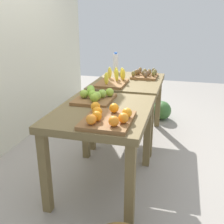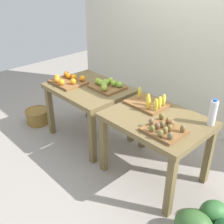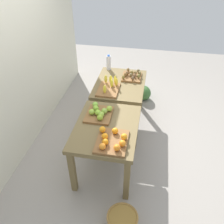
# 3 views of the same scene
# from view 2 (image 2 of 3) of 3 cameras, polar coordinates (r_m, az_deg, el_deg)

# --- Properties ---
(ground_plane) EXTENTS (8.00, 8.00, 0.00)m
(ground_plane) POSITION_cam_2_polar(r_m,az_deg,el_deg) (3.60, 1.34, -8.57)
(ground_plane) COLOR gray
(back_wall) EXTENTS (4.40, 0.12, 3.00)m
(back_wall) POSITION_cam_2_polar(r_m,az_deg,el_deg) (4.00, 16.22, 17.80)
(back_wall) COLOR beige
(back_wall) RESTS_ON ground_plane
(display_table_left) EXTENTS (1.04, 0.80, 0.76)m
(display_table_left) POSITION_cam_2_polar(r_m,az_deg,el_deg) (3.63, -4.77, 3.63)
(display_table_left) COLOR brown
(display_table_left) RESTS_ON ground_plane
(display_table_right) EXTENTS (1.04, 0.80, 0.76)m
(display_table_right) POSITION_cam_2_polar(r_m,az_deg,el_deg) (2.94, 9.19, -3.12)
(display_table_right) COLOR brown
(display_table_right) RESTS_ON ground_plane
(orange_bin) EXTENTS (0.44, 0.37, 0.11)m
(orange_bin) POSITION_cam_2_polar(r_m,az_deg,el_deg) (3.71, -9.13, 6.49)
(orange_bin) COLOR brown
(orange_bin) RESTS_ON display_table_left
(apple_bin) EXTENTS (0.40, 0.34, 0.11)m
(apple_bin) POSITION_cam_2_polar(r_m,az_deg,el_deg) (3.51, -1.00, 5.59)
(apple_bin) COLOR brown
(apple_bin) RESTS_ON display_table_left
(banana_crate) EXTENTS (0.44, 0.32, 0.17)m
(banana_crate) POSITION_cam_2_polar(r_m,az_deg,el_deg) (3.09, 7.50, 1.93)
(banana_crate) COLOR brown
(banana_crate) RESTS_ON display_table_right
(kiwi_bin) EXTENTS (0.36, 0.32, 0.10)m
(kiwi_bin) POSITION_cam_2_polar(r_m,az_deg,el_deg) (2.64, 10.77, -3.44)
(kiwi_bin) COLOR brown
(kiwi_bin) RESTS_ON display_table_right
(water_bottle) EXTENTS (0.08, 0.08, 0.28)m
(water_bottle) POSITION_cam_2_polar(r_m,az_deg,el_deg) (2.84, 20.16, -0.16)
(water_bottle) COLOR silver
(water_bottle) RESTS_ON display_table_right
(wicker_basket) EXTENTS (0.36, 0.36, 0.22)m
(wicker_basket) POSITION_cam_2_polar(r_m,az_deg,el_deg) (4.35, -15.18, -0.79)
(wicker_basket) COLOR olive
(wicker_basket) RESTS_ON ground_plane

